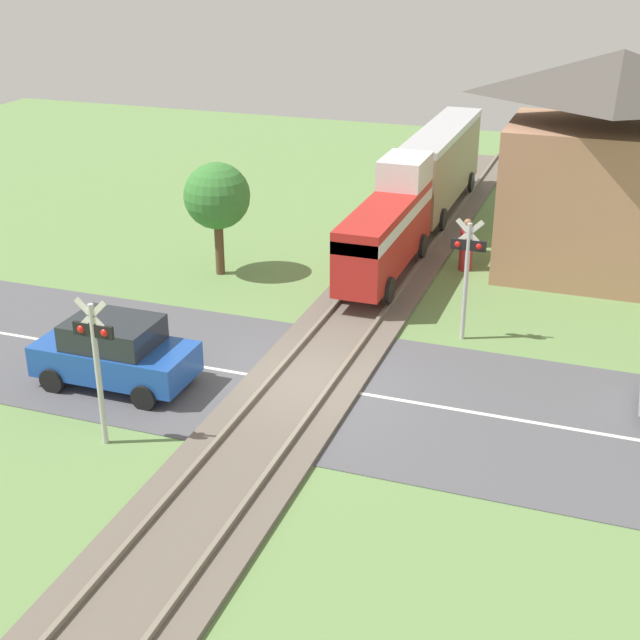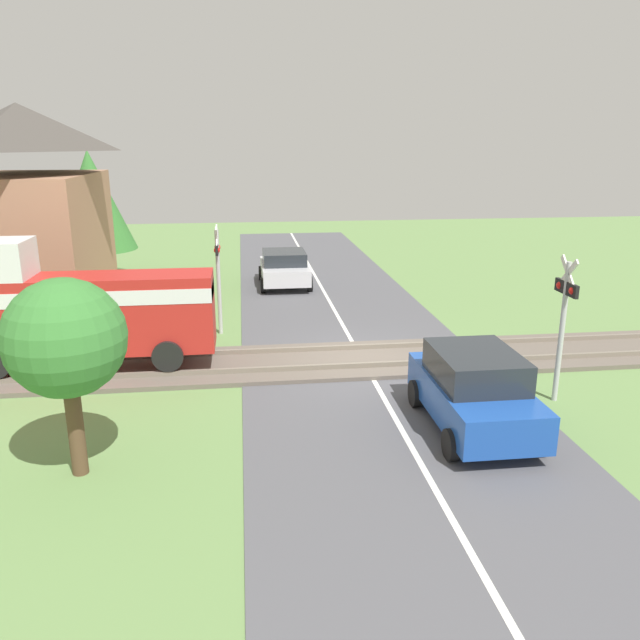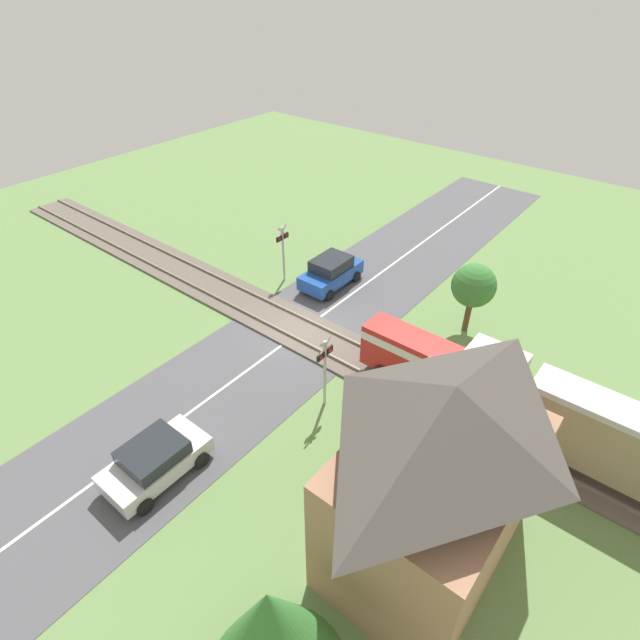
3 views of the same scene
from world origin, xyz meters
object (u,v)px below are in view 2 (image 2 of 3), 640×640
object	(u,v)px
crossing_signal_east_approach	(218,266)
station_building	(29,216)
crossing_signal_west_approach	(564,311)
pedestrian_by_station	(32,324)
car_near_crossing	(474,390)
car_far_side	(284,267)

from	to	relation	value
crossing_signal_east_approach	station_building	bearing A→B (deg)	63.87
crossing_signal_west_approach	station_building	xyz separation A→B (m)	(9.06, 13.73, 1.22)
crossing_signal_east_approach	pedestrian_by_station	size ratio (longest dim) A/B	1.97
station_building	pedestrian_by_station	distance (m)	4.77
crossing_signal_west_approach	crossing_signal_east_approach	world-z (taller)	same
pedestrian_by_station	crossing_signal_west_approach	bearing A→B (deg)	-111.94
car_near_crossing	crossing_signal_east_approach	size ratio (longest dim) A/B	1.13
car_far_side	station_building	distance (m)	9.44
station_building	crossing_signal_east_approach	bearing A→B (deg)	-116.13
station_building	car_near_crossing	bearing A→B (deg)	-131.96
crossing_signal_west_approach	crossing_signal_east_approach	xyz separation A→B (m)	(6.07, 7.64, 0.00)
car_far_side	crossing_signal_west_approach	xyz separation A→B (m)	(-12.35, -5.26, 1.35)
car_far_side	crossing_signal_west_approach	world-z (taller)	crossing_signal_west_approach
crossing_signal_west_approach	station_building	size ratio (longest dim) A/B	0.48
station_building	pedestrian_by_station	world-z (taller)	station_building
car_near_crossing	station_building	world-z (taller)	station_building
crossing_signal_west_approach	car_near_crossing	bearing A→B (deg)	115.77
crossing_signal_east_approach	station_building	xyz separation A→B (m)	(2.99, 6.09, 1.22)
car_near_crossing	crossing_signal_west_approach	bearing A→B (deg)	-64.23
station_building	pedestrian_by_station	size ratio (longest dim) A/B	4.06
crossing_signal_west_approach	crossing_signal_east_approach	bearing A→B (deg)	51.53
car_far_side	station_building	size ratio (longest dim) A/B	0.53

